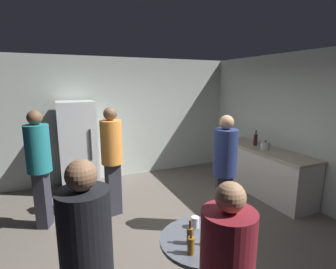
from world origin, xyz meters
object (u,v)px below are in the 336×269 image
(wine_bottle_on_counter, at_px, (256,139))
(beer_bottle_green, at_px, (217,237))
(beer_bottle_brown, at_px, (190,235))
(plastic_cup_white, at_px, (195,222))
(beer_bottle_amber, at_px, (191,245))
(person_in_black_shirt, at_px, (87,262))
(person_in_teal_shirt, at_px, (39,160))
(person_in_orange_shirt, at_px, (112,153))
(foreground_table, at_px, (202,249))
(refrigerator, at_px, (78,146))
(person_in_navy_shirt, at_px, (225,164))
(kettle, at_px, (265,146))

(wine_bottle_on_counter, xyz_separation_m, beer_bottle_green, (-2.46, -2.26, -0.20))
(beer_bottle_brown, height_order, plastic_cup_white, beer_bottle_brown)
(beer_bottle_green, height_order, plastic_cup_white, beer_bottle_green)
(beer_bottle_amber, bearing_deg, person_in_black_shirt, -172.62)
(plastic_cup_white, bearing_deg, person_in_teal_shirt, 126.28)
(beer_bottle_green, xyz_separation_m, plastic_cup_white, (-0.03, 0.33, -0.03))
(person_in_black_shirt, relative_size, person_in_orange_shirt, 0.95)
(foreground_table, relative_size, person_in_orange_shirt, 0.45)
(beer_bottle_amber, bearing_deg, beer_bottle_brown, 64.86)
(beer_bottle_brown, bearing_deg, person_in_black_shirt, -165.32)
(beer_bottle_amber, height_order, beer_bottle_brown, same)
(beer_bottle_amber, distance_m, person_in_black_shirt, 0.87)
(beer_bottle_brown, bearing_deg, person_in_teal_shirt, 120.30)
(refrigerator, height_order, person_in_navy_shirt, refrigerator)
(kettle, height_order, person_in_black_shirt, person_in_black_shirt)
(plastic_cup_white, distance_m, person_in_orange_shirt, 2.02)
(person_in_black_shirt, distance_m, person_in_teal_shirt, 2.49)
(beer_bottle_green, distance_m, person_in_black_shirt, 1.13)
(person_in_black_shirt, bearing_deg, person_in_teal_shirt, 97.75)
(foreground_table, height_order, beer_bottle_brown, beer_bottle_brown)
(beer_bottle_amber, xyz_separation_m, person_in_black_shirt, (-0.84, -0.11, 0.18))
(person_in_navy_shirt, bearing_deg, wine_bottle_on_counter, 148.54)
(person_in_black_shirt, xyz_separation_m, person_in_navy_shirt, (2.06, 1.33, 0.01))
(wine_bottle_on_counter, bearing_deg, beer_bottle_green, -137.49)
(beer_bottle_amber, xyz_separation_m, person_in_orange_shirt, (-0.19, 2.30, 0.23))
(person_in_teal_shirt, distance_m, person_in_orange_shirt, 1.05)
(beer_bottle_amber, distance_m, beer_bottle_brown, 0.14)
(beer_bottle_amber, relative_size, beer_bottle_brown, 1.00)
(wine_bottle_on_counter, height_order, person_in_teal_shirt, person_in_teal_shirt)
(person_in_teal_shirt, height_order, person_in_navy_shirt, person_in_teal_shirt)
(wine_bottle_on_counter, height_order, beer_bottle_brown, wine_bottle_on_counter)
(kettle, xyz_separation_m, foreground_table, (-2.46, -1.78, -0.34))
(beer_bottle_green, bearing_deg, beer_bottle_brown, 149.54)
(beer_bottle_green, distance_m, person_in_orange_shirt, 2.35)
(person_in_navy_shirt, distance_m, person_in_orange_shirt, 1.77)
(beer_bottle_brown, height_order, person_in_teal_shirt, person_in_teal_shirt)
(foreground_table, relative_size, person_in_teal_shirt, 0.45)
(person_in_black_shirt, bearing_deg, person_in_navy_shirt, 31.48)
(beer_bottle_amber, distance_m, person_in_navy_shirt, 1.73)
(kettle, xyz_separation_m, person_in_teal_shirt, (-3.90, 0.42, 0.07))
(kettle, bearing_deg, person_in_black_shirt, -149.84)
(refrigerator, relative_size, foreground_table, 2.25)
(refrigerator, distance_m, kettle, 3.68)
(kettle, distance_m, person_in_navy_shirt, 1.61)
(beer_bottle_amber, distance_m, beer_bottle_green, 0.26)
(wine_bottle_on_counter, height_order, beer_bottle_green, wine_bottle_on_counter)
(wine_bottle_on_counter, distance_m, person_in_black_shirt, 4.29)
(wine_bottle_on_counter, height_order, person_in_navy_shirt, person_in_navy_shirt)
(kettle, bearing_deg, refrigerator, 152.61)
(foreground_table, bearing_deg, person_in_navy_shirt, 46.75)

